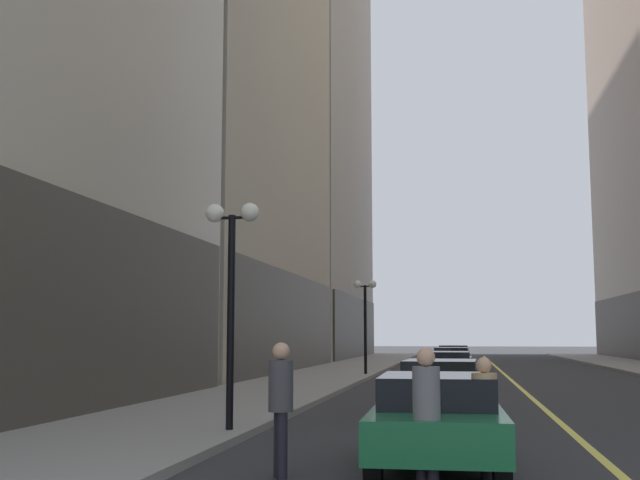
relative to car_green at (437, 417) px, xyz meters
The scene contains 13 objects.
ground_plane 28.45m from the car_green, 85.02° to the left, with size 200.00×200.00×0.00m, color #2D2D30.
sidewalk_left 28.93m from the car_green, 101.53° to the left, with size 4.50×78.00×0.15m, color gray.
lane_centre_stripe 28.45m from the car_green, 85.02° to the left, with size 0.16×70.00×0.01m, color #E5D64C.
car_green is the anchor object (origin of this frame).
car_yellow 7.18m from the car_green, 90.99° to the left, with size 2.01×4.31×1.32m.
car_silver 17.05m from the car_green, 90.41° to the left, with size 1.83×4.23×1.32m.
car_white 27.26m from the car_green, 90.09° to the left, with size 1.94×4.17×1.32m.
car_red 35.12m from the car_green, 90.09° to the left, with size 1.90×4.30×1.32m.
pedestrian_with_orange_bag 2.39m from the car_green, 150.71° to the right, with size 0.46×0.46×1.80m.
pedestrian_in_tan_trench 1.08m from the car_green, 51.65° to the right, with size 0.37×0.37×1.61m.
pedestrian_in_grey_suit 1.87m from the car_green, 92.29° to the right, with size 0.47×0.47×1.75m.
street_lamp_left_near 5.45m from the car_green, 144.70° to the left, with size 1.06×0.36×4.43m.
street_lamp_left_far 25.16m from the car_green, 99.04° to the left, with size 1.06×0.36×4.43m.
Camera 1 is at (-2.12, -5.17, 1.90)m, focal length 44.63 mm.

